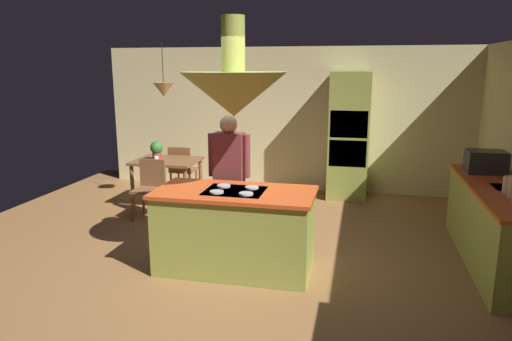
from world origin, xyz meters
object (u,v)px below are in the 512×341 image
at_px(dining_table, 167,167).
at_px(cup_on_table, 156,159).
at_px(kitchen_island, 235,230).
at_px(potted_plant_on_table, 157,150).
at_px(chair_by_back_wall, 182,167).
at_px(canister_tea, 509,185).
at_px(person_at_island, 229,172).
at_px(chair_facing_island, 150,185).
at_px(microwave_on_counter, 486,162).
at_px(oven_tower, 349,136).

distance_m(dining_table, cup_on_table, 0.27).
height_order(kitchen_island, potted_plant_on_table, potted_plant_on_table).
height_order(chair_by_back_wall, canister_tea, canister_tea).
distance_m(person_at_island, chair_facing_island, 1.69).
height_order(person_at_island, chair_by_back_wall, person_at_island).
height_order(chair_facing_island, cup_on_table, chair_facing_island).
relative_size(person_at_island, microwave_on_counter, 3.56).
bearing_deg(canister_tea, microwave_on_counter, 90.00).
bearing_deg(chair_by_back_wall, microwave_on_counter, 165.37).
distance_m(potted_plant_on_table, canister_tea, 4.91).
height_order(dining_table, potted_plant_on_table, potted_plant_on_table).
distance_m(oven_tower, potted_plant_on_table, 3.18).
xyz_separation_m(person_at_island, microwave_on_counter, (3.10, 0.84, 0.11)).
bearing_deg(microwave_on_counter, chair_facing_island, -179.17).
bearing_deg(oven_tower, person_at_island, -118.11).
xyz_separation_m(chair_by_back_wall, cup_on_table, (-0.08, -0.83, 0.30)).
distance_m(oven_tower, dining_table, 3.05).
bearing_deg(cup_on_table, oven_tower, 25.00).
bearing_deg(person_at_island, canister_tea, -2.88).
relative_size(chair_by_back_wall, cup_on_table, 9.67).
height_order(kitchen_island, chair_facing_island, kitchen_island).
xyz_separation_m(kitchen_island, chair_facing_island, (-1.70, 1.47, 0.05)).
height_order(oven_tower, chair_by_back_wall, oven_tower).
distance_m(chair_facing_island, cup_on_table, 0.53).
distance_m(kitchen_island, cup_on_table, 2.63).
bearing_deg(chair_facing_island, canister_tea, -11.59).
xyz_separation_m(person_at_island, potted_plant_on_table, (-1.58, 1.35, -0.01)).
bearing_deg(potted_plant_on_table, kitchen_island, -48.04).
bearing_deg(kitchen_island, chair_by_back_wall, 121.96).
distance_m(chair_facing_island, potted_plant_on_table, 0.72).
distance_m(dining_table, chair_by_back_wall, 0.64).
height_order(chair_by_back_wall, cup_on_table, chair_by_back_wall).
bearing_deg(cup_on_table, chair_by_back_wall, 84.15).
bearing_deg(kitchen_island, cup_on_table, 133.24).
height_order(oven_tower, potted_plant_on_table, oven_tower).
xyz_separation_m(chair_by_back_wall, potted_plant_on_table, (-0.14, -0.68, 0.42)).
xyz_separation_m(person_at_island, canister_tea, (3.10, -0.16, 0.06)).
height_order(chair_by_back_wall, potted_plant_on_table, potted_plant_on_table).
bearing_deg(dining_table, person_at_island, -44.20).
bearing_deg(cup_on_table, dining_table, 67.23).
relative_size(dining_table, microwave_on_counter, 2.17).
height_order(kitchen_island, dining_table, kitchen_island).
bearing_deg(chair_facing_island, dining_table, 90.00).
distance_m(person_at_island, canister_tea, 3.10).
bearing_deg(cup_on_table, microwave_on_counter, -4.42).
xyz_separation_m(kitchen_island, microwave_on_counter, (2.84, 1.54, 0.59)).
bearing_deg(canister_tea, dining_table, 161.07).
bearing_deg(canister_tea, person_at_island, 177.12).
bearing_deg(cup_on_table, person_at_island, -38.16).
xyz_separation_m(kitchen_island, cup_on_table, (-1.78, 1.90, 0.35)).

